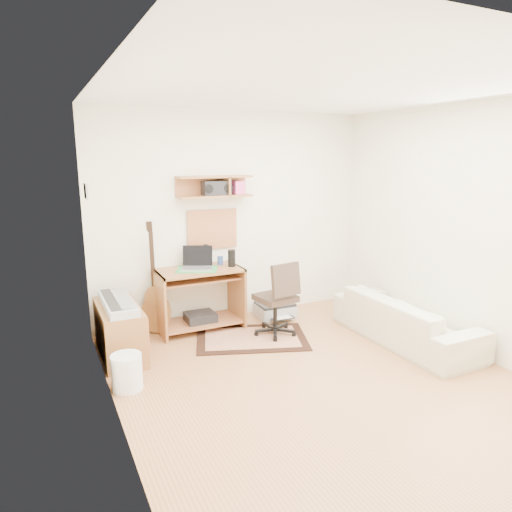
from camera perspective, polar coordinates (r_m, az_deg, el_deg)
name	(u,v)px	position (r m, az deg, el deg)	size (l,w,h in m)	color
floor	(319,380)	(4.51, 7.83, -15.06)	(3.60, 4.00, 0.01)	#B47A4B
ceiling	(328,88)	(4.04, 8.99, 19.95)	(3.60, 4.00, 0.01)	white
back_wall	(234,217)	(5.82, -2.78, 4.85)	(3.60, 0.01, 2.60)	white
left_wall	(111,265)	(3.42, -17.55, -1.11)	(0.01, 4.00, 2.60)	white
right_wall	(468,230)	(5.29, 24.80, 2.96)	(0.01, 4.00, 2.60)	white
wall_shelf	(215,186)	(5.55, -5.18, 8.60)	(0.90, 0.25, 0.26)	#9D6637
cork_board	(212,229)	(5.70, -5.45, 3.34)	(0.64, 0.03, 0.49)	tan
wall_photo	(86,191)	(4.84, -20.38, 7.56)	(0.02, 0.20, 0.15)	#4C8CBF
desk	(200,299)	(5.57, -7.00, -5.35)	(1.00, 0.55, 0.75)	#9D6637
laptop	(197,258)	(5.40, -7.38, -0.30)	(0.35, 0.35, 0.27)	silver
speaker	(232,258)	(5.53, -3.04, -0.27)	(0.09, 0.09, 0.20)	black
desk_lamp	(208,254)	(5.62, -5.99, 0.22)	(0.09, 0.09, 0.27)	black
pencil_cup	(220,260)	(5.65, -4.47, -0.55)	(0.07, 0.07, 0.10)	#304A90
boombox	(216,188)	(5.55, -4.94, 8.40)	(0.34, 0.15, 0.17)	black
rug	(252,338)	(5.36, -0.55, -10.15)	(1.25, 0.83, 0.02)	#D0B48B
task_chair	(275,298)	(5.33, 2.42, -5.22)	(0.46, 0.46, 0.90)	#33271E
cabinet	(120,331)	(5.04, -16.59, -8.93)	(0.40, 0.90, 0.55)	#9D6637
music_keyboard	(118,302)	(4.94, -16.82, -5.53)	(0.28, 0.90, 0.08)	#B2B5BA
guitar	(155,278)	(5.48, -12.50, -2.72)	(0.35, 0.22, 1.32)	#92602D
waste_basket	(127,372)	(4.40, -15.75, -13.71)	(0.27, 0.27, 0.33)	white
printer	(275,310)	(6.03, 2.36, -6.75)	(0.47, 0.37, 0.18)	#A5A8AA
sofa	(405,312)	(5.44, 18.07, -6.61)	(1.78, 0.52, 0.70)	beige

